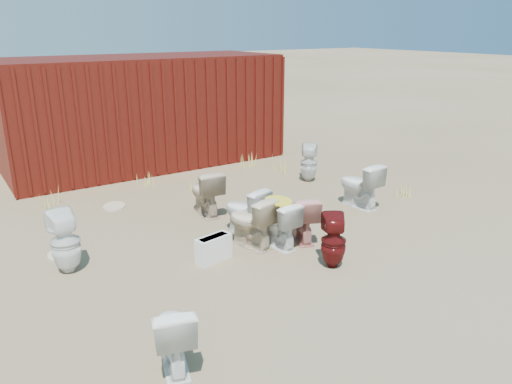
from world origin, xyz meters
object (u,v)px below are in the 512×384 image
toilet_front_a (173,334)px  toilet_back_beige_right (251,222)px  toilet_back_a (65,242)px  toilet_back_e (309,163)px  loose_tank (214,249)px  toilet_front_pink (303,218)px  toilet_front_maroon (333,241)px  toilet_front_c (245,211)px  toilet_front_e (360,185)px  shipping_container (144,111)px  toilet_back_beige_left (206,192)px  toilet_back_yellowlid (278,224)px

toilet_front_a → toilet_back_beige_right: size_ratio=0.91×
toilet_back_a → toilet_back_e: bearing=-167.6°
toilet_back_a → loose_tank: 1.90m
toilet_front_a → toilet_front_pink: size_ratio=0.98×
toilet_front_maroon → toilet_back_e: 3.84m
toilet_front_pink → toilet_back_e: (1.96, 2.27, 0.03)m
toilet_front_pink → toilet_front_maroon: bearing=102.0°
loose_tank → toilet_front_c: bearing=21.1°
toilet_front_e → shipping_container: bearing=-72.3°
toilet_front_pink → toilet_front_maroon: 0.92m
toilet_back_e → loose_tank: size_ratio=1.52×
toilet_front_maroon → toilet_back_beige_left: (-0.47, 2.63, 0.02)m
toilet_front_pink → toilet_front_e: (1.72, 0.58, 0.05)m
shipping_container → toilet_back_yellowlid: 5.54m
shipping_container → toilet_back_beige_left: bearing=-96.7°
toilet_front_maroon → toilet_back_e: bearing=-91.4°
toilet_back_yellowlid → loose_tank: (-0.99, 0.11, -0.17)m
toilet_front_a → toilet_back_e: 6.16m
toilet_front_maroon → toilet_back_e: (2.17, 3.17, 0.02)m
toilet_back_beige_right → toilet_front_e: bearing=175.0°
toilet_back_e → toilet_back_beige_right: bearing=78.8°
toilet_front_a → toilet_back_yellowlid: size_ratio=1.00×
toilet_back_beige_left → toilet_back_e: (2.65, 0.53, -0.01)m
toilet_back_yellowlid → toilet_front_a: bearing=29.9°
toilet_back_beige_left → toilet_back_beige_right: size_ratio=1.03×
shipping_container → toilet_back_yellowlid: size_ratio=8.72×
toilet_front_a → loose_tank: size_ratio=1.38×
toilet_back_beige_left → toilet_back_e: size_ratio=1.02×
toilet_back_beige_right → loose_tank: toilet_back_beige_right is taller
toilet_back_a → toilet_front_e: bearing=173.6°
toilet_front_c → toilet_front_e: 2.30m
toilet_front_a → toilet_back_beige_left: (2.13, 3.36, 0.04)m
toilet_front_e → toilet_back_beige_left: bearing=-29.9°
toilet_front_a → loose_tank: (1.38, 1.74, -0.17)m
toilet_back_beige_right → toilet_front_maroon: bearing=103.1°
toilet_front_c → toilet_back_e: toilet_back_e is taller
shipping_container → toilet_back_e: size_ratio=7.89×
toilet_back_yellowlid → toilet_front_c: bearing=-83.1°
toilet_back_e → shipping_container: bearing=-13.4°
shipping_container → toilet_back_beige_left: (-0.44, -3.74, -0.81)m
toilet_front_pink → toilet_front_c: size_ratio=0.94×
toilet_back_yellowlid → loose_tank: 1.01m
toilet_front_pink → toilet_back_beige_right: (-0.77, 0.23, 0.03)m
toilet_front_maroon → loose_tank: size_ratio=1.46×
toilet_front_c → loose_tank: toilet_front_c is taller
toilet_front_c → toilet_back_beige_right: 0.47m
toilet_front_e → toilet_front_maroon: bearing=33.3°
toilet_front_e → toilet_back_beige_left: 2.67m
toilet_front_c → toilet_back_beige_right: size_ratio=0.98×
shipping_container → toilet_back_beige_right: (-0.52, -5.25, -0.82)m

